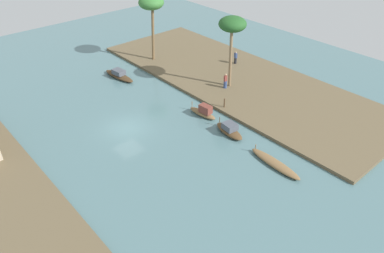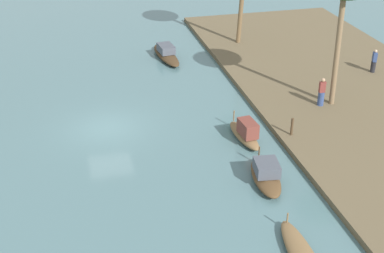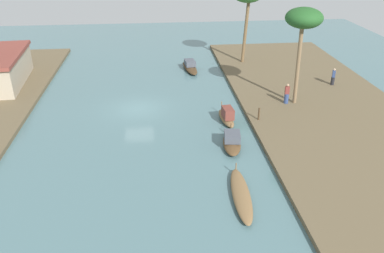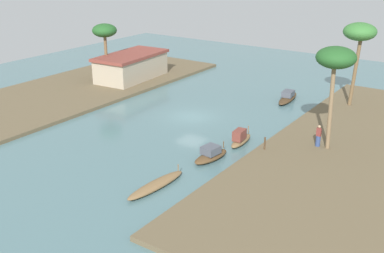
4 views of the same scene
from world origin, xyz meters
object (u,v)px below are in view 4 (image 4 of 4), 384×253
at_px(mooring_post, 265,143).
at_px(palm_tree_left_far, 360,34).
at_px(person_on_near_bank, 318,138).
at_px(palm_tree_right_tall, 105,32).
at_px(sampan_with_red_awning, 288,97).
at_px(palm_tree_left_near, 336,60).
at_px(sampan_with_tall_canopy, 156,185).
at_px(riverside_building, 131,66).
at_px(sampan_near_left_bank, 240,139).
at_px(sampan_downstream_large, 211,155).

xyz_separation_m(mooring_post, palm_tree_left_far, (15.01, -2.11, 6.64)).
distance_m(person_on_near_bank, palm_tree_right_tall, 29.02).
bearing_deg(sampan_with_red_awning, palm_tree_right_tall, 98.11).
xyz_separation_m(sampan_with_red_awning, palm_tree_left_near, (-10.69, -8.01, 6.99)).
distance_m(sampan_with_red_awning, sampan_with_tall_canopy, 23.09).
bearing_deg(riverside_building, sampan_with_red_awning, -84.18).
distance_m(mooring_post, palm_tree_left_far, 16.55).
relative_size(sampan_near_left_bank, riverside_building, 0.35).
bearing_deg(sampan_downstream_large, palm_tree_left_far, -7.42).
bearing_deg(riverside_building, palm_tree_right_tall, 132.16).
height_order(sampan_near_left_bank, palm_tree_right_tall, palm_tree_right_tall).
relative_size(palm_tree_left_far, riverside_building, 0.84).
relative_size(sampan_downstream_large, palm_tree_right_tall, 0.54).
bearing_deg(palm_tree_left_near, sampan_with_red_awning, 36.83).
distance_m(sampan_near_left_bank, person_on_near_bank, 6.16).
height_order(mooring_post, palm_tree_right_tall, palm_tree_right_tall).
distance_m(sampan_with_tall_canopy, palm_tree_left_far, 25.98).
height_order(sampan_downstream_large, sampan_with_red_awning, sampan_downstream_large).
distance_m(sampan_with_tall_canopy, palm_tree_left_near, 16.03).
height_order(sampan_with_red_awning, riverside_building, riverside_building).
bearing_deg(person_on_near_bank, mooring_post, 45.42).
bearing_deg(sampan_with_red_awning, sampan_with_tall_canopy, 175.25).
xyz_separation_m(sampan_downstream_large, person_on_near_bank, (6.43, -5.96, 0.63)).
bearing_deg(palm_tree_left_near, palm_tree_left_far, 8.40).
bearing_deg(mooring_post, palm_tree_left_near, -51.73).
bearing_deg(sampan_with_tall_canopy, mooring_post, -16.16).
height_order(sampan_downstream_large, mooring_post, mooring_post).
height_order(sampan_near_left_bank, person_on_near_bank, person_on_near_bank).
bearing_deg(palm_tree_left_far, mooring_post, 172.00).
bearing_deg(palm_tree_right_tall, sampan_downstream_large, -117.90).
height_order(sampan_downstream_large, palm_tree_left_near, palm_tree_left_near).
bearing_deg(sampan_with_tall_canopy, sampan_with_red_awning, 5.63).
distance_m(person_on_near_bank, palm_tree_left_far, 13.67).
relative_size(mooring_post, palm_tree_left_far, 0.12).
height_order(sampan_near_left_bank, palm_tree_left_far, palm_tree_left_far).
xyz_separation_m(palm_tree_left_near, riverside_building, (7.33, 26.79, -5.52)).
relative_size(sampan_with_red_awning, riverside_building, 0.51).
distance_m(sampan_with_red_awning, riverside_building, 19.14).
bearing_deg(palm_tree_left_far, sampan_downstream_large, 165.15).
height_order(sampan_with_tall_canopy, person_on_near_bank, person_on_near_bank).
relative_size(sampan_downstream_large, mooring_post, 3.57).
xyz_separation_m(sampan_downstream_large, riverside_building, (13.83, 20.14, 1.43)).
xyz_separation_m(palm_tree_left_near, palm_tree_left_far, (11.96, 1.77, 0.11)).
height_order(person_on_near_bank, mooring_post, person_on_near_bank).
bearing_deg(sampan_with_red_awning, mooring_post, -169.89).
bearing_deg(palm_tree_right_tall, sampan_with_red_awning, -75.27).
distance_m(sampan_with_tall_canopy, palm_tree_right_tall, 28.42).
height_order(sampan_with_tall_canopy, palm_tree_right_tall, palm_tree_right_tall).
bearing_deg(palm_tree_left_far, sampan_with_red_awning, 101.44).
xyz_separation_m(sampan_near_left_bank, palm_tree_left_near, (2.52, -6.32, 6.88)).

